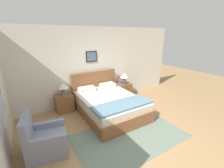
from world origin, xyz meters
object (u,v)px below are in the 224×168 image
at_px(table_lamp_by_door, 125,76).
at_px(nightstand_by_door, 123,90).
at_px(armchair, 45,141).
at_px(nightstand_near_window, 64,103).
at_px(bed, 109,104).
at_px(table_lamp_near_window, 63,87).

bearing_deg(table_lamp_by_door, nightstand_by_door, 131.46).
xyz_separation_m(nightstand_by_door, table_lamp_by_door, (0.02, -0.02, 0.56)).
height_order(armchair, table_lamp_by_door, table_lamp_by_door).
height_order(nightstand_near_window, nightstand_by_door, same).
bearing_deg(nightstand_near_window, armchair, -116.45).
relative_size(bed, nightstand_by_door, 4.03).
relative_size(nightstand_by_door, table_lamp_near_window, 1.28).
bearing_deg(armchair, nightstand_near_window, 163.91).
distance_m(nightstand_by_door, table_lamp_near_window, 2.36).
bearing_deg(bed, nightstand_by_door, 36.82).
height_order(bed, nightstand_near_window, bed).
bearing_deg(table_lamp_near_window, nightstand_near_window, 118.37).
xyz_separation_m(bed, armchair, (-1.96, -0.76, -0.00)).
height_order(bed, table_lamp_near_window, bed).
bearing_deg(table_lamp_near_window, nightstand_by_door, 0.53).
bearing_deg(armchair, bed, 121.58).
bearing_deg(table_lamp_near_window, table_lamp_by_door, 0.00).
bearing_deg(armchair, table_lamp_near_window, 163.28).
xyz_separation_m(armchair, nightstand_near_window, (0.81, 1.62, -0.03)).
xyz_separation_m(armchair, nightstand_by_door, (3.11, 1.62, -0.03)).
height_order(armchair, nightstand_by_door, armchair).
bearing_deg(nightstand_by_door, bed, -143.18).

